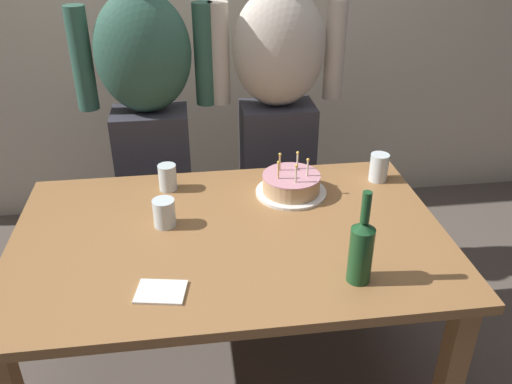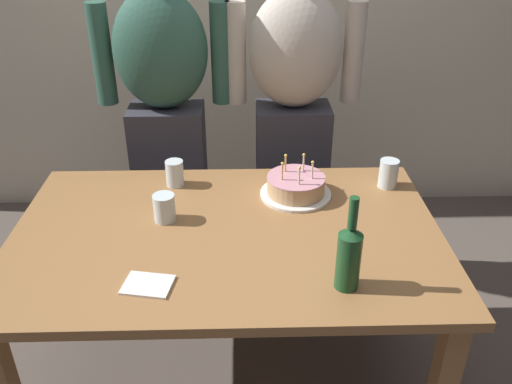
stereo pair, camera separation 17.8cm
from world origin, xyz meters
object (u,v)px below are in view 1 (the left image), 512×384
(water_glass_near, at_px, (168,177))
(water_glass_side, at_px, (379,167))
(birthday_cake, at_px, (291,185))
(water_glass_far, at_px, (164,213))
(wine_bottle, at_px, (361,249))
(person_man_bearded, at_px, (150,121))
(napkin_stack, at_px, (161,292))
(person_woman_cardigan, at_px, (278,114))

(water_glass_near, height_order, water_glass_side, water_glass_side)
(birthday_cake, distance_m, water_glass_far, 0.51)
(water_glass_side, xyz_separation_m, wine_bottle, (-0.27, -0.62, 0.06))
(water_glass_far, relative_size, wine_bottle, 0.33)
(person_man_bearded, bearing_deg, water_glass_far, 95.66)
(birthday_cake, bearing_deg, water_glass_side, 9.76)
(wine_bottle, height_order, person_man_bearded, person_man_bearded)
(birthday_cake, height_order, person_man_bearded, person_man_bearded)
(water_glass_side, xyz_separation_m, person_man_bearded, (-0.93, 0.45, 0.08))
(birthday_cake, xyz_separation_m, wine_bottle, (0.10, -0.56, 0.08))
(napkin_stack, bearing_deg, water_glass_near, 88.41)
(water_glass_side, xyz_separation_m, napkin_stack, (-0.87, -0.60, -0.05))
(water_glass_far, bearing_deg, person_woman_cardigan, 52.58)
(water_glass_far, xyz_separation_m, wine_bottle, (0.59, -0.39, 0.06))
(water_glass_side, distance_m, napkin_stack, 1.06)
(water_glass_far, xyz_separation_m, person_woman_cardigan, (0.52, 0.68, 0.08))
(wine_bottle, bearing_deg, birthday_cake, 100.27)
(napkin_stack, height_order, person_man_bearded, person_man_bearded)
(napkin_stack, height_order, person_woman_cardigan, person_woman_cardigan)
(water_glass_far, bearing_deg, birthday_cake, 18.92)
(water_glass_far, height_order, wine_bottle, wine_bottle)
(wine_bottle, distance_m, person_woman_cardigan, 1.07)
(water_glass_far, xyz_separation_m, napkin_stack, (-0.01, -0.37, -0.05))
(water_glass_side, height_order, napkin_stack, water_glass_side)
(person_man_bearded, bearing_deg, napkin_stack, 93.20)
(water_glass_far, bearing_deg, wine_bottle, -33.54)
(wine_bottle, distance_m, napkin_stack, 0.61)
(birthday_cake, height_order, napkin_stack, birthday_cake)
(birthday_cake, height_order, water_glass_far, birthday_cake)
(water_glass_side, relative_size, wine_bottle, 0.37)
(water_glass_near, relative_size, water_glass_side, 0.92)
(napkin_stack, bearing_deg, water_glass_far, 88.72)
(birthday_cake, xyz_separation_m, water_glass_far, (-0.49, -0.17, 0.01))
(person_man_bearded, bearing_deg, birthday_cake, 137.31)
(water_glass_near, bearing_deg, napkin_stack, -91.59)
(water_glass_near, height_order, person_woman_cardigan, person_woman_cardigan)
(birthday_cake, relative_size, water_glass_side, 2.42)
(water_glass_far, distance_m, napkin_stack, 0.38)
(water_glass_side, distance_m, wine_bottle, 0.68)
(water_glass_side, bearing_deg, birthday_cake, -170.24)
(wine_bottle, bearing_deg, person_woman_cardigan, 93.69)
(water_glass_near, xyz_separation_m, napkin_stack, (-0.02, -0.64, -0.05))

